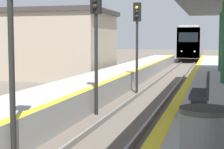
{
  "coord_description": "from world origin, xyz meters",
  "views": [
    {
      "loc": [
        2.57,
        -2.3,
        2.63
      ],
      "look_at": [
        -3.4,
        20.01,
        0.48
      ],
      "focal_mm": 60.0,
      "sensor_mm": 36.0,
      "label": 1
    }
  ],
  "objects_px": {
    "signal_near": "(10,17)",
    "trash_bin": "(204,148)",
    "bench": "(203,92)",
    "signal_far": "(137,30)",
    "train": "(192,43)",
    "signal_mid": "(96,26)"
  },
  "relations": [
    {
      "from": "signal_near",
      "to": "trash_bin",
      "type": "xyz_separation_m",
      "value": [
        3.89,
        -2.41,
        -1.72
      ]
    },
    {
      "from": "signal_near",
      "to": "bench",
      "type": "xyz_separation_m",
      "value": [
        3.75,
        2.36,
        -1.71
      ]
    },
    {
      "from": "signal_near",
      "to": "signal_far",
      "type": "xyz_separation_m",
      "value": [
        0.4,
        11.16,
        0.0
      ]
    },
    {
      "from": "signal_near",
      "to": "trash_bin",
      "type": "bearing_deg",
      "value": -31.74
    },
    {
      "from": "train",
      "to": "trash_bin",
      "type": "distance_m",
      "value": 46.93
    },
    {
      "from": "train",
      "to": "signal_near",
      "type": "relative_size",
      "value": 4.1
    },
    {
      "from": "signal_far",
      "to": "bench",
      "type": "bearing_deg",
      "value": -69.15
    },
    {
      "from": "train",
      "to": "signal_mid",
      "type": "height_order",
      "value": "signal_mid"
    },
    {
      "from": "signal_mid",
      "to": "bench",
      "type": "height_order",
      "value": "signal_mid"
    },
    {
      "from": "signal_near",
      "to": "bench",
      "type": "bearing_deg",
      "value": 32.14
    },
    {
      "from": "trash_bin",
      "to": "signal_mid",
      "type": "bearing_deg",
      "value": 115.62
    },
    {
      "from": "signal_far",
      "to": "bench",
      "type": "xyz_separation_m",
      "value": [
        3.35,
        -8.8,
        -1.71
      ]
    },
    {
      "from": "trash_bin",
      "to": "bench",
      "type": "bearing_deg",
      "value": 91.65
    },
    {
      "from": "signal_near",
      "to": "bench",
      "type": "height_order",
      "value": "signal_near"
    },
    {
      "from": "signal_near",
      "to": "signal_mid",
      "type": "xyz_separation_m",
      "value": [
        0.06,
        5.58,
        0.0
      ]
    },
    {
      "from": "signal_far",
      "to": "bench",
      "type": "relative_size",
      "value": 2.72
    },
    {
      "from": "train",
      "to": "signal_mid",
      "type": "xyz_separation_m",
      "value": [
        -1.32,
        -38.87,
        0.91
      ]
    },
    {
      "from": "signal_far",
      "to": "signal_mid",
      "type": "bearing_deg",
      "value": -93.5
    },
    {
      "from": "signal_near",
      "to": "signal_far",
      "type": "distance_m",
      "value": 11.17
    },
    {
      "from": "trash_bin",
      "to": "train",
      "type": "bearing_deg",
      "value": 93.07
    },
    {
      "from": "signal_near",
      "to": "trash_bin",
      "type": "distance_m",
      "value": 4.89
    },
    {
      "from": "signal_mid",
      "to": "trash_bin",
      "type": "xyz_separation_m",
      "value": [
        3.83,
        -7.99,
        -1.72
      ]
    }
  ]
}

